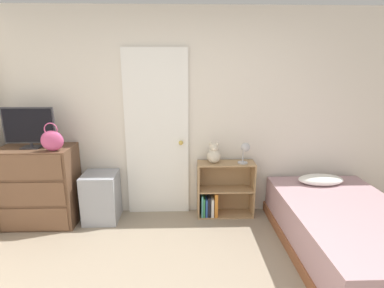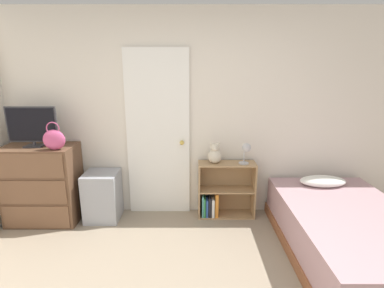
% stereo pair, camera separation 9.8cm
% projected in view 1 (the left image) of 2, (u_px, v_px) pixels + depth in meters
% --- Properties ---
extents(wall_back, '(10.00, 0.06, 2.55)m').
position_uv_depth(wall_back, '(186.00, 116.00, 3.73)').
color(wall_back, silver).
rests_on(wall_back, ground_plane).
extents(door_closed, '(0.78, 0.09, 2.09)m').
position_uv_depth(door_closed, '(157.00, 135.00, 3.72)').
color(door_closed, white).
rests_on(door_closed, ground_plane).
extents(dresser, '(0.84, 0.50, 0.96)m').
position_uv_depth(dresser, '(40.00, 186.00, 3.59)').
color(dresser, brown).
rests_on(dresser, ground_plane).
extents(tv, '(0.58, 0.16, 0.47)m').
position_uv_depth(tv, '(29.00, 127.00, 3.40)').
color(tv, '#2D2D33').
rests_on(tv, dresser).
extents(handbag, '(0.25, 0.12, 0.32)m').
position_uv_depth(handbag, '(52.00, 140.00, 3.30)').
color(handbag, '#C64C7F').
rests_on(handbag, dresser).
extents(storage_bin, '(0.41, 0.40, 0.61)m').
position_uv_depth(storage_bin, '(101.00, 197.00, 3.70)').
color(storage_bin, '#999EA8').
rests_on(storage_bin, ground_plane).
extents(bookshelf, '(0.71, 0.25, 0.71)m').
position_uv_depth(bookshelf, '(220.00, 193.00, 3.83)').
color(bookshelf, tan).
rests_on(bookshelf, ground_plane).
extents(teddy_bear, '(0.17, 0.17, 0.26)m').
position_uv_depth(teddy_bear, '(214.00, 154.00, 3.68)').
color(teddy_bear, beige).
rests_on(teddy_bear, bookshelf).
extents(desk_lamp, '(0.14, 0.13, 0.26)m').
position_uv_depth(desk_lamp, '(245.00, 149.00, 3.64)').
color(desk_lamp, '#B2B2B7').
rests_on(desk_lamp, bookshelf).
extents(bed, '(1.21, 2.00, 0.59)m').
position_uv_depth(bed, '(349.00, 232.00, 3.04)').
color(bed, brown).
rests_on(bed, ground_plane).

